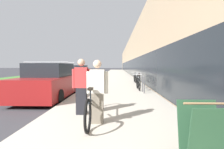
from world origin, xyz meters
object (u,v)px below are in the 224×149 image
(tandem_bicycle, at_px, (94,104))
(vintage_roadster_curbside, at_px, (76,76))
(sandwich_board_sign, at_px, (204,136))
(parked_sedan_curbside, at_px, (51,82))
(cruiser_bike_nearest, at_px, (138,83))
(person_rider, at_px, (97,91))
(bike_rack_hoop, at_px, (143,83))
(cruiser_bike_farthest, at_px, (135,78))
(person_bystander, at_px, (82,87))
(cruiser_bike_middle, at_px, (138,80))

(tandem_bicycle, bearing_deg, vintage_roadster_curbside, 106.01)
(tandem_bicycle, xyz_separation_m, sandwich_board_sign, (1.75, -2.18, 0.07))
(sandwich_board_sign, relative_size, parked_sedan_curbside, 0.19)
(tandem_bicycle, height_order, cruiser_bike_nearest, tandem_bicycle)
(person_rider, bearing_deg, bike_rack_hoop, 69.24)
(tandem_bicycle, relative_size, vintage_roadster_curbside, 0.62)
(person_rider, relative_size, vintage_roadster_curbside, 0.35)
(cruiser_bike_farthest, distance_m, sandwich_board_sign, 11.97)
(person_bystander, bearing_deg, person_rider, -54.63)
(person_rider, xyz_separation_m, cruiser_bike_middle, (1.96, 7.97, -0.40))
(cruiser_bike_nearest, distance_m, cruiser_bike_farthest, 4.26)
(cruiser_bike_middle, bearing_deg, vintage_roadster_curbside, 158.97)
(person_rider, relative_size, cruiser_bike_middle, 0.89)
(cruiser_bike_farthest, bearing_deg, cruiser_bike_nearest, -93.40)
(sandwich_board_sign, bearing_deg, cruiser_bike_middle, 88.06)
(cruiser_bike_middle, bearing_deg, cruiser_bike_nearest, -97.23)
(person_rider, distance_m, person_bystander, 0.93)
(cruiser_bike_nearest, height_order, cruiser_bike_farthest, cruiser_bike_nearest)
(bike_rack_hoop, distance_m, cruiser_bike_middle, 3.16)
(tandem_bicycle, height_order, cruiser_bike_middle, tandem_bicycle)
(vintage_roadster_curbside, bearing_deg, tandem_bicycle, -73.99)
(cruiser_bike_farthest, relative_size, sandwich_board_sign, 1.90)
(tandem_bicycle, xyz_separation_m, bike_rack_hoop, (1.95, 4.47, 0.13))
(bike_rack_hoop, distance_m, parked_sedan_curbside, 4.56)
(person_bystander, xyz_separation_m, cruiser_bike_farthest, (2.49, 9.38, -0.43))
(person_bystander, xyz_separation_m, bike_rack_hoop, (2.36, 4.06, -0.28))
(bike_rack_hoop, bearing_deg, vintage_roadster_curbside, 133.02)
(person_bystander, distance_m, cruiser_bike_nearest, 5.61)
(tandem_bicycle, height_order, sandwich_board_sign, sandwich_board_sign)
(tandem_bicycle, height_order, parked_sedan_curbside, parked_sedan_curbside)
(cruiser_bike_nearest, height_order, vintage_roadster_curbside, vintage_roadster_curbside)
(person_rider, height_order, vintage_roadster_curbside, person_rider)
(bike_rack_hoop, height_order, cruiser_bike_nearest, cruiser_bike_nearest)
(tandem_bicycle, distance_m, parked_sedan_curbside, 4.42)
(cruiser_bike_middle, bearing_deg, bike_rack_hoop, -92.46)
(sandwich_board_sign, bearing_deg, vintage_roadster_curbside, 111.00)
(cruiser_bike_middle, bearing_deg, sandwich_board_sign, -91.94)
(cruiser_bike_middle, xyz_separation_m, sandwich_board_sign, (-0.33, -9.80, 0.08))
(vintage_roadster_curbside, bearing_deg, parked_sedan_curbside, -88.18)
(vintage_roadster_curbside, bearing_deg, cruiser_bike_farthest, 3.78)
(cruiser_bike_nearest, bearing_deg, person_rider, -106.09)
(bike_rack_hoop, height_order, cruiser_bike_middle, cruiser_bike_middle)
(cruiser_bike_nearest, bearing_deg, parked_sedan_curbside, -156.18)
(tandem_bicycle, height_order, vintage_roadster_curbside, vintage_roadster_curbside)
(cruiser_bike_middle, distance_m, sandwich_board_sign, 9.81)
(tandem_bicycle, xyz_separation_m, cruiser_bike_farthest, (2.07, 9.79, -0.02))
(tandem_bicycle, distance_m, sandwich_board_sign, 2.80)
(person_rider, distance_m, cruiser_bike_farthest, 10.33)
(parked_sedan_curbside, bearing_deg, person_rider, -56.14)
(cruiser_bike_middle, bearing_deg, tandem_bicycle, -105.31)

